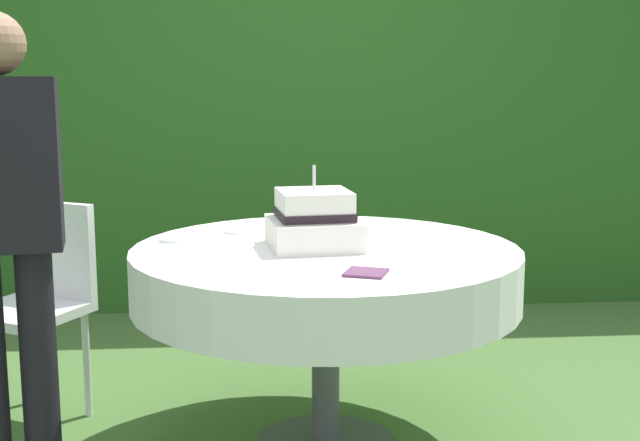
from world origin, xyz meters
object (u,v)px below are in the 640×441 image
at_px(cake_table, 326,275).
at_px(napkin_stack, 366,273).
at_px(wedding_cake, 315,221).
at_px(serving_plate_left, 174,239).
at_px(serving_plate_near, 350,220).
at_px(serving_plate_far, 238,231).
at_px(standing_person, 5,225).
at_px(garden_chair, 39,290).

height_order(cake_table, napkin_stack, napkin_stack).
distance_m(wedding_cake, serving_plate_left, 0.56).
bearing_deg(serving_plate_near, napkin_stack, -93.80).
distance_m(cake_table, serving_plate_far, 0.47).
bearing_deg(serving_plate_far, standing_person, -140.59).
relative_size(serving_plate_far, napkin_stack, 0.81).
height_order(napkin_stack, standing_person, standing_person).
bearing_deg(serving_plate_far, garden_chair, 174.72).
distance_m(serving_plate_far, standing_person, 0.96).
bearing_deg(serving_plate_near, garden_chair, -172.77).
xyz_separation_m(wedding_cake, garden_chair, (-1.10, 0.39, -0.34)).
height_order(cake_table, garden_chair, garden_chair).
distance_m(serving_plate_near, serving_plate_left, 0.82).
height_order(wedding_cake, napkin_stack, wedding_cake).
height_order(cake_table, serving_plate_far, serving_plate_far).
relative_size(wedding_cake, serving_plate_near, 2.92).
distance_m(serving_plate_left, napkin_stack, 0.89).
bearing_deg(cake_table, standing_person, -164.91).
relative_size(wedding_cake, napkin_stack, 2.83).
bearing_deg(serving_plate_far, serving_plate_near, 26.53).
bearing_deg(serving_plate_near, cake_table, -105.46).
relative_size(napkin_stack, standing_person, 0.08).
distance_m(cake_table, wedding_cake, 0.21).
xyz_separation_m(wedding_cake, serving_plate_left, (-0.53, 0.16, -0.09)).
bearing_deg(standing_person, serving_plate_left, 42.79).
distance_m(serving_plate_far, napkin_stack, 0.86).
distance_m(cake_table, serving_plate_near, 0.59).
distance_m(serving_plate_near, standing_person, 1.49).
relative_size(serving_plate_near, napkin_stack, 0.97).
height_order(napkin_stack, garden_chair, garden_chair).
xyz_separation_m(serving_plate_far, napkin_stack, (0.41, -0.75, -0.00)).
bearing_deg(wedding_cake, serving_plate_near, 70.54).
relative_size(wedding_cake, serving_plate_left, 3.20).
relative_size(cake_table, serving_plate_far, 13.80).
xyz_separation_m(napkin_stack, garden_chair, (-1.23, 0.83, -0.24)).
height_order(serving_plate_left, standing_person, standing_person).
bearing_deg(serving_plate_near, standing_person, -145.21).
bearing_deg(garden_chair, serving_plate_near, 7.23).
xyz_separation_m(napkin_stack, standing_person, (-1.15, 0.14, 0.14)).
xyz_separation_m(serving_plate_near, napkin_stack, (-0.07, -0.99, -0.00)).
bearing_deg(serving_plate_far, wedding_cake, -47.48).
height_order(cake_table, wedding_cake, wedding_cake).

